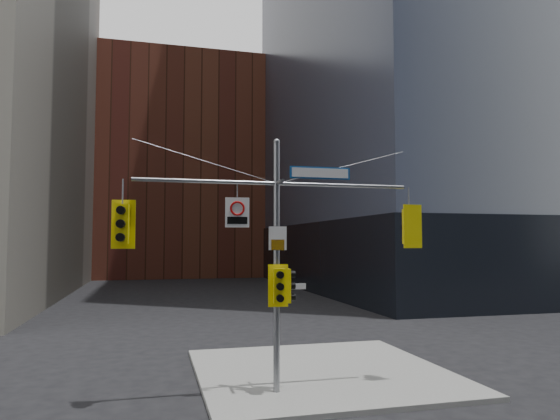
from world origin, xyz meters
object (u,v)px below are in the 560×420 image
traffic_light_east_arm (409,226)px  signal_assembly (277,239)px  traffic_light_pole_side (288,286)px  traffic_light_west_arm (122,224)px  traffic_light_pole_front (279,286)px  regulatory_sign_arm (237,211)px  street_sign_blade (320,173)px

traffic_light_east_arm → signal_assembly: bearing=-5.1°
traffic_light_pole_side → traffic_light_west_arm: bearing=92.9°
signal_assembly → traffic_light_pole_side: 1.37m
signal_assembly → traffic_light_pole_front: size_ratio=6.75×
traffic_light_west_arm → traffic_light_pole_side: traffic_light_west_arm is taller
signal_assembly → regulatory_sign_arm: bearing=-179.0°
street_sign_blade → regulatory_sign_arm: bearing=-178.1°
regulatory_sign_arm → signal_assembly: bearing=6.7°
traffic_light_pole_front → traffic_light_west_arm: bearing=-179.0°
street_sign_blade → traffic_light_west_arm: bearing=-178.8°
street_sign_blade → regulatory_sign_arm: street_sign_blade is taller
traffic_light_east_arm → regulatory_sign_arm: regulatory_sign_arm is taller
traffic_light_west_arm → street_sign_blade: street_sign_blade is taller
traffic_light_east_arm → regulatory_sign_arm: size_ratio=1.57×
traffic_light_pole_side → regulatory_sign_arm: 2.56m
regulatory_sign_arm → street_sign_blade: bearing=6.2°
traffic_light_pole_side → regulatory_sign_arm: bearing=94.0°
signal_assembly → traffic_light_west_arm: size_ratio=6.11×
traffic_light_east_arm → street_sign_blade: (-2.87, 0.00, 1.55)m
traffic_light_west_arm → traffic_light_east_arm: 8.39m
traffic_light_west_arm → traffic_light_pole_front: (4.21, -0.28, -1.70)m
traffic_light_pole_side → street_sign_blade: bearing=-87.1°
traffic_light_pole_front → traffic_light_pole_side: bearing=45.2°
street_sign_blade → traffic_light_pole_front: bearing=-167.1°
traffic_light_east_arm → street_sign_blade: bearing=-5.2°
signal_assembly → regulatory_sign_arm: size_ratio=9.53×
signal_assembly → street_sign_blade: bearing=0.1°
signal_assembly → traffic_light_east_arm: signal_assembly is taller
traffic_light_west_arm → street_sign_blade: (5.53, -0.01, 1.55)m
traffic_light_pole_front → street_sign_blade: 3.51m
traffic_light_pole_side → street_sign_blade: street_sign_blade is taller
traffic_light_west_arm → traffic_light_pole_front: traffic_light_west_arm is taller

